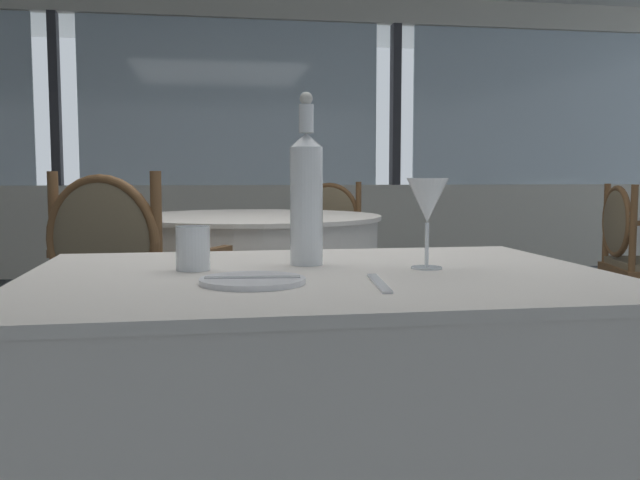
{
  "coord_description": "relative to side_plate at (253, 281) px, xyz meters",
  "views": [
    {
      "loc": [
        -0.29,
        -2.43,
        0.94
      ],
      "look_at": [
        -0.05,
        -1.03,
        0.81
      ],
      "focal_mm": 39.16,
      "sensor_mm": 36.0,
      "label": 1
    }
  ],
  "objects": [
    {
      "name": "ground_plane",
      "position": [
        0.2,
        1.2,
        -0.75
      ],
      "size": [
        14.87,
        14.87,
        0.0
      ],
      "primitive_type": "plane",
      "color": "#4C5156"
    },
    {
      "name": "window_wall_far",
      "position": [
        0.2,
        5.49,
        0.31
      ],
      "size": [
        10.17,
        0.14,
        2.66
      ],
      "color": "silver",
      "rests_on": "ground_plane"
    },
    {
      "name": "foreground_table",
      "position": [
        0.14,
        0.12,
        -0.38
      ],
      "size": [
        1.15,
        0.85,
        0.75
      ],
      "color": "white",
      "rests_on": "ground_plane"
    },
    {
      "name": "side_plate",
      "position": [
        0.0,
        0.0,
        0.0
      ],
      "size": [
        0.19,
        0.19,
        0.01
      ],
      "primitive_type": "cylinder",
      "color": "white",
      "rests_on": "foreground_table"
    },
    {
      "name": "butter_knife",
      "position": [
        0.0,
        0.0,
        0.01
      ],
      "size": [
        0.17,
        0.03,
        0.0
      ],
      "primitive_type": "cube",
      "rotation": [
        0.0,
        0.0,
        -0.09
      ],
      "color": "silver",
      "rests_on": "foreground_table"
    },
    {
      "name": "dinner_fork",
      "position": [
        0.22,
        -0.05,
        -0.0
      ],
      "size": [
        0.04,
        0.21,
        0.0
      ],
      "primitive_type": "cube",
      "rotation": [
        0.0,
        0.0,
        1.46
      ],
      "color": "silver",
      "rests_on": "foreground_table"
    },
    {
      "name": "water_bottle",
      "position": [
        0.13,
        0.25,
        0.15
      ],
      "size": [
        0.07,
        0.07,
        0.37
      ],
      "color": "white",
      "rests_on": "foreground_table"
    },
    {
      "name": "wine_glass",
      "position": [
        0.37,
        0.14,
        0.13
      ],
      "size": [
        0.09,
        0.09,
        0.19
      ],
      "color": "white",
      "rests_on": "foreground_table"
    },
    {
      "name": "water_tumbler",
      "position": [
        -0.11,
        0.2,
        0.04
      ],
      "size": [
        0.07,
        0.07,
        0.09
      ],
      "primitive_type": "cylinder",
      "color": "white",
      "rests_on": "foreground_table"
    },
    {
      "name": "background_table_1",
      "position": [
        0.15,
        2.16,
        -0.38
      ],
      "size": [
        1.25,
        1.25,
        0.75
      ],
      "color": "white",
      "rests_on": "ground_plane"
    },
    {
      "name": "dining_chair_1_0",
      "position": [
        -0.36,
        1.24,
        -0.2
      ],
      "size": [
        0.65,
        0.62,
        0.95
      ],
      "rotation": [
        0.0,
        0.0,
        7.35
      ],
      "color": "brown",
      "rests_on": "ground_plane"
    },
    {
      "name": "dining_chair_1_1",
      "position": [
        0.66,
        3.08,
        -0.22
      ],
      "size": [
        0.65,
        0.62,
        0.9
      ],
      "rotation": [
        0.0,
        0.0,
        10.49
      ],
      "color": "brown",
      "rests_on": "ground_plane"
    }
  ]
}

